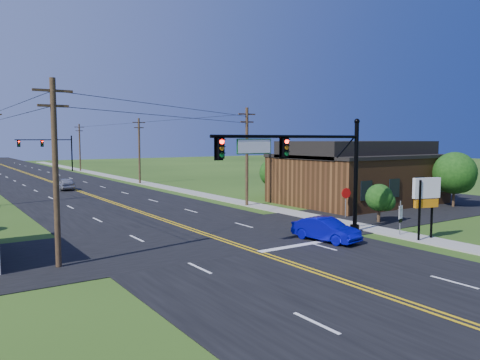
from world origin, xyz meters
TOP-DOWN VIEW (x-y plane):
  - ground at (0.00, 0.00)m, footprint 260.00×260.00m
  - road_main at (0.00, 50.00)m, footprint 16.00×220.00m
  - road_cross at (0.00, 12.00)m, footprint 70.00×10.00m
  - sidewalk at (10.50, 40.00)m, footprint 2.00×160.00m
  - signal_mast_main at (4.34, 8.00)m, footprint 11.30×0.60m
  - signal_mast_far at (4.44, 80.00)m, footprint 10.98×0.60m
  - brick_building at (20.00, 18.00)m, footprint 14.20×11.20m
  - utility_pole_left_a at (-9.50, 10.00)m, footprint 1.80×0.28m
  - utility_pole_right_a at (9.80, 22.00)m, footprint 1.80×0.28m
  - utility_pole_right_b at (9.80, 48.00)m, footprint 1.80×0.28m
  - utility_pole_right_c at (9.80, 78.00)m, footprint 1.80×0.28m
  - tree_right_front at (25.00, 11.00)m, footprint 3.80×3.80m
  - tree_right_back at (16.00, 26.00)m, footprint 3.00×3.00m
  - shrub_corner at (13.00, 9.50)m, footprint 2.00×2.00m
  - blue_car at (5.20, 7.00)m, footprint 2.17×4.45m
  - distant_car at (-0.78, 45.28)m, footprint 1.90×4.34m
  - route_sign at (10.34, 5.60)m, footprint 0.55×0.18m
  - stop_sign at (12.54, 12.34)m, footprint 0.82×0.24m
  - pylon_sign at (10.50, 3.91)m, footprint 1.86×0.73m

SIDE VIEW (x-z plane):
  - ground at x=0.00m, z-range 0.00..0.00m
  - road_main at x=0.00m, z-range 0.00..0.04m
  - road_cross at x=0.00m, z-range 0.00..0.04m
  - sidewalk at x=10.50m, z-range 0.00..0.08m
  - blue_car at x=5.20m, z-range 0.00..1.40m
  - distant_car at x=-0.78m, z-range 0.00..1.46m
  - route_sign at x=10.34m, z-range 0.18..2.43m
  - stop_sign at x=12.54m, z-range 0.52..2.88m
  - shrub_corner at x=13.00m, z-range 0.42..3.28m
  - brick_building at x=20.00m, z-range 0.00..4.70m
  - tree_right_back at x=16.00m, z-range 0.55..4.65m
  - pylon_sign at x=10.50m, z-range 0.88..4.70m
  - tree_right_front at x=25.00m, z-range 0.60..5.60m
  - signal_mast_far at x=4.44m, z-range 0.81..8.29m
  - utility_pole_left_a at x=-9.50m, z-range 0.22..9.22m
  - utility_pole_right_a at x=9.80m, z-range 0.22..9.22m
  - utility_pole_right_b at x=9.80m, z-range 0.22..9.22m
  - utility_pole_right_c at x=9.80m, z-range 0.22..9.22m
  - signal_mast_main at x=4.34m, z-range 1.01..8.49m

